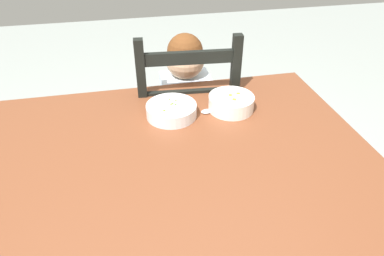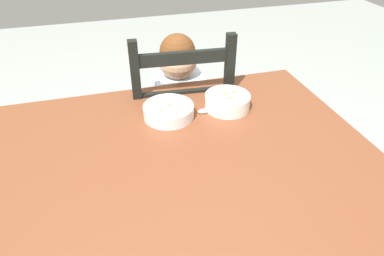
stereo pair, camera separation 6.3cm
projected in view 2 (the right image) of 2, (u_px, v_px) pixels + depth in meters
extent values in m
cube|color=brown|center=(176.00, 162.00, 1.12)|extent=(1.28, 0.97, 0.04)
cylinder|color=brown|center=(30.00, 194.00, 1.53)|extent=(0.07, 0.07, 0.73)
cylinder|color=brown|center=(267.00, 150.00, 1.79)|extent=(0.07, 0.07, 0.73)
cube|color=black|center=(178.00, 132.00, 1.79)|extent=(0.45, 0.45, 0.02)
cube|color=black|center=(205.00, 142.00, 2.10)|extent=(0.04, 0.04, 0.43)
cube|color=black|center=(141.00, 149.00, 2.04)|extent=(0.04, 0.04, 0.43)
cube|color=black|center=(222.00, 185.00, 1.79)|extent=(0.04, 0.04, 0.43)
cube|color=black|center=(147.00, 196.00, 1.73)|extent=(0.04, 0.04, 0.43)
cube|color=black|center=(228.00, 97.00, 1.50)|extent=(0.04, 0.04, 0.56)
cube|color=black|center=(138.00, 106.00, 1.44)|extent=(0.04, 0.04, 0.56)
cube|color=black|center=(183.00, 58.00, 1.36)|extent=(0.36, 0.05, 0.05)
cube|color=black|center=(184.00, 96.00, 1.46)|extent=(0.36, 0.05, 0.05)
cube|color=silver|center=(179.00, 106.00, 1.67)|extent=(0.22, 0.14, 0.32)
sphere|color=#DAAF89|center=(178.00, 60.00, 1.54)|extent=(0.17, 0.17, 0.17)
sphere|color=brown|center=(178.00, 52.00, 1.51)|extent=(0.16, 0.16, 0.16)
cylinder|color=#3F4C72|center=(176.00, 185.00, 1.78)|extent=(0.07, 0.07, 0.45)
cylinder|color=#3F4C72|center=(196.00, 181.00, 1.80)|extent=(0.07, 0.07, 0.45)
cylinder|color=silver|center=(155.00, 106.00, 1.52)|extent=(0.06, 0.24, 0.13)
cylinder|color=silver|center=(212.00, 98.00, 1.57)|extent=(0.06, 0.24, 0.13)
cylinder|color=white|center=(169.00, 111.00, 1.29)|extent=(0.19, 0.19, 0.05)
cylinder|color=white|center=(169.00, 116.00, 1.30)|extent=(0.08, 0.08, 0.01)
cylinder|color=#4F912A|center=(169.00, 110.00, 1.28)|extent=(0.15, 0.15, 0.03)
sphere|color=#4B9131|center=(173.00, 106.00, 1.28)|extent=(0.01, 0.01, 0.01)
sphere|color=#578733|center=(166.00, 101.00, 1.31)|extent=(0.01, 0.01, 0.01)
sphere|color=#529D31|center=(173.00, 102.00, 1.30)|extent=(0.01, 0.01, 0.01)
sphere|color=#569526|center=(170.00, 105.00, 1.28)|extent=(0.01, 0.01, 0.01)
sphere|color=#53951E|center=(161.00, 112.00, 1.24)|extent=(0.01, 0.01, 0.01)
sphere|color=#559628|center=(168.00, 106.00, 1.28)|extent=(0.01, 0.01, 0.01)
cylinder|color=white|center=(227.00, 102.00, 1.34)|extent=(0.17, 0.17, 0.06)
cylinder|color=white|center=(227.00, 107.00, 1.35)|extent=(0.08, 0.08, 0.01)
cylinder|color=orange|center=(227.00, 100.00, 1.33)|extent=(0.14, 0.14, 0.03)
cube|color=orange|center=(234.00, 93.00, 1.34)|extent=(0.02, 0.02, 0.01)
cube|color=orange|center=(231.00, 99.00, 1.30)|extent=(0.02, 0.02, 0.01)
cube|color=orange|center=(226.00, 95.00, 1.33)|extent=(0.02, 0.02, 0.01)
cube|color=silver|center=(219.00, 108.00, 1.35)|extent=(0.10, 0.02, 0.00)
ellipsoid|color=silver|center=(204.00, 111.00, 1.32)|extent=(0.05, 0.04, 0.01)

